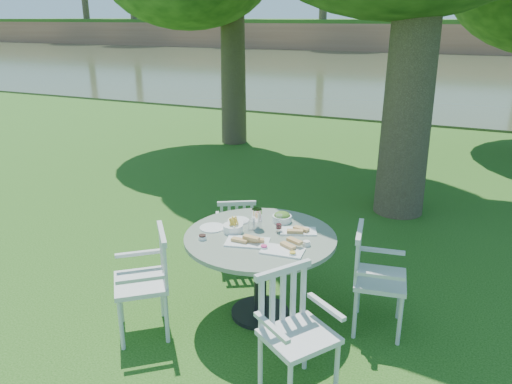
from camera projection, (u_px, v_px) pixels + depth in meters
ground at (249, 266)px, 5.81m from camera, size 140.00×140.00×0.00m
table at (260, 251)px, 4.64m from camera, size 1.40×1.40×0.84m
chair_ne at (370, 271)px, 4.50m from camera, size 0.53×0.56×0.97m
chair_nw at (237, 227)px, 5.64m from camera, size 0.56×0.55×0.84m
chair_sw at (151, 275)px, 4.44m from camera, size 0.67×0.68×0.98m
chair_se at (291, 322)px, 3.75m from camera, size 0.66×0.67×0.98m
tableware at (259, 228)px, 4.65m from camera, size 1.10×0.83×0.20m
river at (435, 73)px, 25.65m from camera, size 100.00×28.00×0.12m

